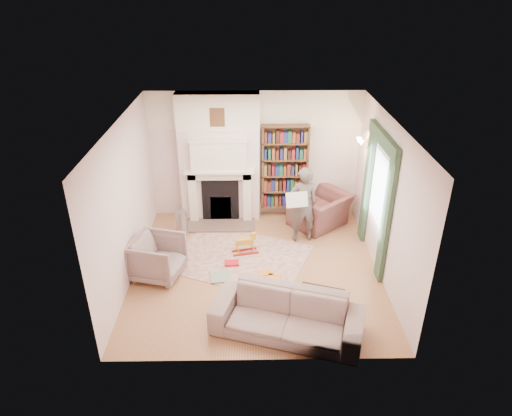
{
  "coord_description": "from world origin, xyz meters",
  "views": [
    {
      "loc": [
        -0.11,
        -7.03,
        4.92
      ],
      "look_at": [
        0.0,
        0.25,
        1.15
      ],
      "focal_mm": 32.0,
      "sensor_mm": 36.0,
      "label": 1
    }
  ],
  "objects_px": {
    "bookcase": "(285,167)",
    "man_reading": "(303,205)",
    "rocking_horse": "(245,244)",
    "sofa": "(287,315)",
    "coffee_table": "(320,305)",
    "armchair_left": "(158,257)",
    "armchair_reading": "(320,210)",
    "paraffin_heater": "(182,223)"
  },
  "relations": [
    {
      "from": "armchair_left",
      "to": "sofa",
      "type": "xyz_separation_m",
      "value": [
        2.21,
        -1.51,
        -0.06
      ]
    },
    {
      "from": "paraffin_heater",
      "to": "rocking_horse",
      "type": "distance_m",
      "value": 1.51
    },
    {
      "from": "rocking_horse",
      "to": "paraffin_heater",
      "type": "bearing_deg",
      "value": 137.73
    },
    {
      "from": "coffee_table",
      "to": "man_reading",
      "type": "bearing_deg",
      "value": 109.81
    },
    {
      "from": "paraffin_heater",
      "to": "coffee_table",
      "type": "bearing_deg",
      "value": -45.85
    },
    {
      "from": "bookcase",
      "to": "sofa",
      "type": "height_order",
      "value": "bookcase"
    },
    {
      "from": "rocking_horse",
      "to": "sofa",
      "type": "bearing_deg",
      "value": -86.91
    },
    {
      "from": "bookcase",
      "to": "sofa",
      "type": "distance_m",
      "value": 3.91
    },
    {
      "from": "armchair_left",
      "to": "armchair_reading",
      "type": "bearing_deg",
      "value": -45.76
    },
    {
      "from": "sofa",
      "to": "paraffin_heater",
      "type": "bearing_deg",
      "value": 140.95
    },
    {
      "from": "bookcase",
      "to": "armchair_left",
      "type": "height_order",
      "value": "bookcase"
    },
    {
      "from": "bookcase",
      "to": "armchair_reading",
      "type": "bearing_deg",
      "value": -32.16
    },
    {
      "from": "man_reading",
      "to": "coffee_table",
      "type": "distance_m",
      "value": 2.45
    },
    {
      "from": "sofa",
      "to": "coffee_table",
      "type": "relative_size",
      "value": 3.22
    },
    {
      "from": "rocking_horse",
      "to": "man_reading",
      "type": "bearing_deg",
      "value": 10.58
    },
    {
      "from": "armchair_reading",
      "to": "coffee_table",
      "type": "height_order",
      "value": "armchair_reading"
    },
    {
      "from": "sofa",
      "to": "coffee_table",
      "type": "distance_m",
      "value": 0.67
    },
    {
      "from": "sofa",
      "to": "rocking_horse",
      "type": "bearing_deg",
      "value": 123.58
    },
    {
      "from": "coffee_table",
      "to": "armchair_left",
      "type": "bearing_deg",
      "value": 175.94
    },
    {
      "from": "man_reading",
      "to": "coffee_table",
      "type": "relative_size",
      "value": 2.29
    },
    {
      "from": "coffee_table",
      "to": "sofa",
      "type": "bearing_deg",
      "value": -128.9
    },
    {
      "from": "sofa",
      "to": "rocking_horse",
      "type": "xyz_separation_m",
      "value": [
        -0.65,
        2.23,
        -0.11
      ]
    },
    {
      "from": "sofa",
      "to": "coffee_table",
      "type": "bearing_deg",
      "value": 49.81
    },
    {
      "from": "armchair_left",
      "to": "sofa",
      "type": "distance_m",
      "value": 2.68
    },
    {
      "from": "armchair_left",
      "to": "coffee_table",
      "type": "distance_m",
      "value": 3.0
    },
    {
      "from": "bookcase",
      "to": "paraffin_heater",
      "type": "height_order",
      "value": "bookcase"
    },
    {
      "from": "bookcase",
      "to": "coffee_table",
      "type": "height_order",
      "value": "bookcase"
    },
    {
      "from": "sofa",
      "to": "coffee_table",
      "type": "height_order",
      "value": "sofa"
    },
    {
      "from": "bookcase",
      "to": "coffee_table",
      "type": "bearing_deg",
      "value": -84.22
    },
    {
      "from": "man_reading",
      "to": "bookcase",
      "type": "bearing_deg",
      "value": -84.13
    },
    {
      "from": "bookcase",
      "to": "man_reading",
      "type": "relative_size",
      "value": 1.15
    },
    {
      "from": "bookcase",
      "to": "man_reading",
      "type": "bearing_deg",
      "value": -74.38
    },
    {
      "from": "armchair_reading",
      "to": "coffee_table",
      "type": "xyz_separation_m",
      "value": [
        -0.4,
        -2.98,
        -0.14
      ]
    },
    {
      "from": "armchair_reading",
      "to": "sofa",
      "type": "distance_m",
      "value": 3.47
    },
    {
      "from": "coffee_table",
      "to": "rocking_horse",
      "type": "relative_size",
      "value": 1.4
    },
    {
      "from": "bookcase",
      "to": "paraffin_heater",
      "type": "relative_size",
      "value": 3.36
    },
    {
      "from": "armchair_left",
      "to": "paraffin_heater",
      "type": "distance_m",
      "value": 1.47
    },
    {
      "from": "armchair_reading",
      "to": "armchair_left",
      "type": "xyz_separation_m",
      "value": [
        -3.17,
        -1.82,
        0.02
      ]
    },
    {
      "from": "coffee_table",
      "to": "rocking_horse",
      "type": "height_order",
      "value": "coffee_table"
    },
    {
      "from": "rocking_horse",
      "to": "armchair_reading",
      "type": "bearing_deg",
      "value": 21.42
    },
    {
      "from": "armchair_left",
      "to": "rocking_horse",
      "type": "relative_size",
      "value": 1.7
    },
    {
      "from": "bookcase",
      "to": "sofa",
      "type": "bearing_deg",
      "value": -93.16
    }
  ]
}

